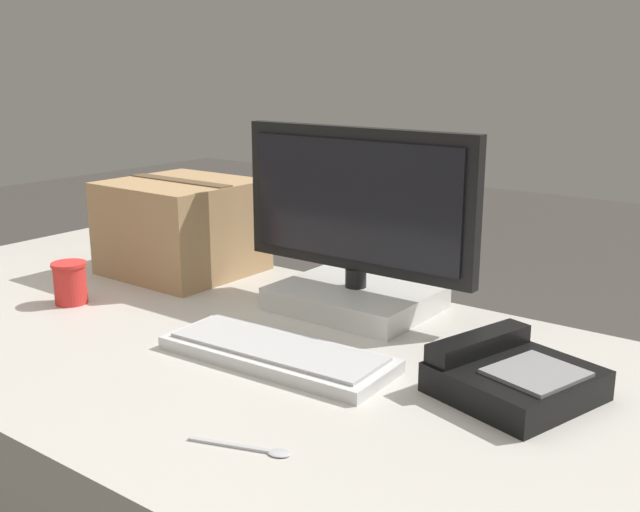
{
  "coord_description": "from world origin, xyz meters",
  "views": [
    {
      "loc": [
        1.03,
        -0.94,
        1.23
      ],
      "look_at": [
        0.23,
        0.14,
        0.88
      ],
      "focal_mm": 42.0,
      "sensor_mm": 36.0,
      "label": 1
    }
  ],
  "objects_px": {
    "cardboard_box": "(182,227)",
    "spoon": "(254,449)",
    "monitor": "(356,242)",
    "desk_phone": "(512,377)",
    "paper_cup_right": "(70,283)",
    "keyboard": "(277,353)"
  },
  "relations": [
    {
      "from": "cardboard_box",
      "to": "spoon",
      "type": "bearing_deg",
      "value": -37.44
    },
    {
      "from": "monitor",
      "to": "cardboard_box",
      "type": "xyz_separation_m",
      "value": [
        -0.5,
        -0.02,
        -0.03
      ]
    },
    {
      "from": "desk_phone",
      "to": "spoon",
      "type": "distance_m",
      "value": 0.42
    },
    {
      "from": "spoon",
      "to": "cardboard_box",
      "type": "height_order",
      "value": "cardboard_box"
    },
    {
      "from": "monitor",
      "to": "spoon",
      "type": "distance_m",
      "value": 0.63
    },
    {
      "from": "desk_phone",
      "to": "spoon",
      "type": "xyz_separation_m",
      "value": [
        -0.2,
        -0.37,
        -0.03
      ]
    },
    {
      "from": "paper_cup_right",
      "to": "cardboard_box",
      "type": "bearing_deg",
      "value": 88.61
    },
    {
      "from": "keyboard",
      "to": "paper_cup_right",
      "type": "bearing_deg",
      "value": 179.63
    },
    {
      "from": "monitor",
      "to": "spoon",
      "type": "relative_size",
      "value": 3.71
    },
    {
      "from": "desk_phone",
      "to": "cardboard_box",
      "type": "distance_m",
      "value": 0.95
    },
    {
      "from": "paper_cup_right",
      "to": "desk_phone",
      "type": "bearing_deg",
      "value": 8.24
    },
    {
      "from": "keyboard",
      "to": "desk_phone",
      "type": "relative_size",
      "value": 1.61
    },
    {
      "from": "desk_phone",
      "to": "spoon",
      "type": "height_order",
      "value": "desk_phone"
    },
    {
      "from": "monitor",
      "to": "paper_cup_right",
      "type": "relative_size",
      "value": 5.96
    },
    {
      "from": "monitor",
      "to": "spoon",
      "type": "bearing_deg",
      "value": -68.5
    },
    {
      "from": "paper_cup_right",
      "to": "cardboard_box",
      "type": "distance_m",
      "value": 0.33
    },
    {
      "from": "keyboard",
      "to": "desk_phone",
      "type": "bearing_deg",
      "value": 13.92
    },
    {
      "from": "monitor",
      "to": "paper_cup_right",
      "type": "height_order",
      "value": "monitor"
    },
    {
      "from": "spoon",
      "to": "cardboard_box",
      "type": "relative_size",
      "value": 0.45
    },
    {
      "from": "keyboard",
      "to": "cardboard_box",
      "type": "height_order",
      "value": "cardboard_box"
    },
    {
      "from": "monitor",
      "to": "cardboard_box",
      "type": "distance_m",
      "value": 0.5
    },
    {
      "from": "desk_phone",
      "to": "cardboard_box",
      "type": "height_order",
      "value": "cardboard_box"
    }
  ]
}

